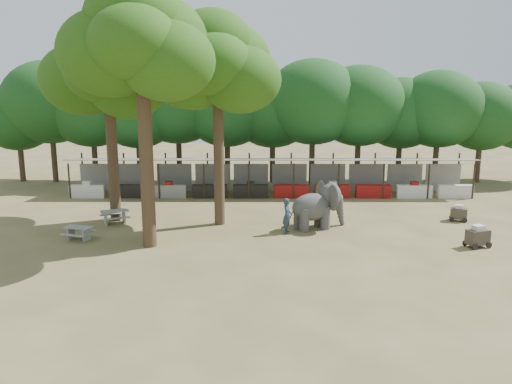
{
  "coord_description": "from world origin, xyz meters",
  "views": [
    {
      "loc": [
        -0.91,
        -20.57,
        7.17
      ],
      "look_at": [
        -1.0,
        5.0,
        2.0
      ],
      "focal_mm": 35.0,
      "sensor_mm": 36.0,
      "label": 1
    }
  ],
  "objects_px": {
    "yard_tree_left": "(106,72)",
    "yard_tree_back": "(215,65)",
    "handler": "(287,216)",
    "picnic_table_near": "(79,231)",
    "yard_tree_center": "(139,44)",
    "cart_front": "(478,236)",
    "picnic_table_far": "(115,215)",
    "elephant": "(318,206)",
    "cart_back": "(459,213)"
  },
  "relations": [
    {
      "from": "elephant",
      "to": "picnic_table_near",
      "type": "height_order",
      "value": "elephant"
    },
    {
      "from": "picnic_table_near",
      "to": "picnic_table_far",
      "type": "height_order",
      "value": "picnic_table_far"
    },
    {
      "from": "yard_tree_center",
      "to": "cart_front",
      "type": "relative_size",
      "value": 9.56
    },
    {
      "from": "yard_tree_left",
      "to": "picnic_table_far",
      "type": "bearing_deg",
      "value": -73.21
    },
    {
      "from": "picnic_table_near",
      "to": "cart_front",
      "type": "distance_m",
      "value": 19.11
    },
    {
      "from": "yard_tree_left",
      "to": "handler",
      "type": "relative_size",
      "value": 6.03
    },
    {
      "from": "picnic_table_far",
      "to": "handler",
      "type": "bearing_deg",
      "value": -35.6
    },
    {
      "from": "cart_front",
      "to": "cart_back",
      "type": "bearing_deg",
      "value": 59.79
    },
    {
      "from": "cart_front",
      "to": "cart_back",
      "type": "height_order",
      "value": "cart_front"
    },
    {
      "from": "yard_tree_left",
      "to": "elephant",
      "type": "height_order",
      "value": "yard_tree_left"
    },
    {
      "from": "picnic_table_near",
      "to": "yard_tree_back",
      "type": "bearing_deg",
      "value": 43.81
    },
    {
      "from": "yard_tree_center",
      "to": "picnic_table_far",
      "type": "distance_m",
      "value": 9.93
    },
    {
      "from": "yard_tree_left",
      "to": "yard_tree_center",
      "type": "height_order",
      "value": "yard_tree_center"
    },
    {
      "from": "yard_tree_back",
      "to": "picnic_table_near",
      "type": "height_order",
      "value": "yard_tree_back"
    },
    {
      "from": "yard_tree_center",
      "to": "picnic_table_near",
      "type": "relative_size",
      "value": 7.39
    },
    {
      "from": "elephant",
      "to": "picnic_table_far",
      "type": "bearing_deg",
      "value": 154.31
    },
    {
      "from": "cart_front",
      "to": "yard_tree_center",
      "type": "bearing_deg",
      "value": 160.51
    },
    {
      "from": "handler",
      "to": "picnic_table_near",
      "type": "bearing_deg",
      "value": 106.0
    },
    {
      "from": "yard_tree_back",
      "to": "handler",
      "type": "height_order",
      "value": "yard_tree_back"
    },
    {
      "from": "handler",
      "to": "cart_front",
      "type": "relative_size",
      "value": 1.45
    },
    {
      "from": "yard_tree_back",
      "to": "picnic_table_far",
      "type": "bearing_deg",
      "value": -179.0
    },
    {
      "from": "yard_tree_center",
      "to": "picnic_table_near",
      "type": "xyz_separation_m",
      "value": [
        -3.57,
        0.78,
        -8.77
      ]
    },
    {
      "from": "yard_tree_left",
      "to": "picnic_table_far",
      "type": "xyz_separation_m",
      "value": [
        0.33,
        -1.1,
        -7.72
      ]
    },
    {
      "from": "yard_tree_back",
      "to": "elephant",
      "type": "relative_size",
      "value": 3.48
    },
    {
      "from": "elephant",
      "to": "cart_front",
      "type": "distance_m",
      "value": 7.85
    },
    {
      "from": "elephant",
      "to": "cart_back",
      "type": "height_order",
      "value": "elephant"
    },
    {
      "from": "picnic_table_near",
      "to": "cart_back",
      "type": "distance_m",
      "value": 20.44
    },
    {
      "from": "yard_tree_left",
      "to": "yard_tree_center",
      "type": "xyz_separation_m",
      "value": [
        3.0,
        -5.0,
        1.01
      ]
    },
    {
      "from": "yard_tree_center",
      "to": "picnic_table_near",
      "type": "bearing_deg",
      "value": 167.66
    },
    {
      "from": "yard_tree_center",
      "to": "handler",
      "type": "bearing_deg",
      "value": 16.95
    },
    {
      "from": "cart_front",
      "to": "picnic_table_far",
      "type": "bearing_deg",
      "value": 148.62
    },
    {
      "from": "handler",
      "to": "cart_back",
      "type": "distance_m",
      "value": 10.11
    },
    {
      "from": "yard_tree_left",
      "to": "yard_tree_back",
      "type": "height_order",
      "value": "yard_tree_back"
    },
    {
      "from": "yard_tree_center",
      "to": "yard_tree_left",
      "type": "bearing_deg",
      "value": 120.96
    },
    {
      "from": "elephant",
      "to": "yard_tree_center",
      "type": "bearing_deg",
      "value": 178.52
    },
    {
      "from": "handler",
      "to": "cart_front",
      "type": "height_order",
      "value": "handler"
    },
    {
      "from": "elephant",
      "to": "yard_tree_back",
      "type": "bearing_deg",
      "value": 148.67
    },
    {
      "from": "picnic_table_far",
      "to": "yard_tree_center",
      "type": "bearing_deg",
      "value": -80.09
    },
    {
      "from": "yard_tree_back",
      "to": "elephant",
      "type": "height_order",
      "value": "yard_tree_back"
    },
    {
      "from": "yard_tree_left",
      "to": "picnic_table_near",
      "type": "relative_size",
      "value": 6.77
    },
    {
      "from": "yard_tree_center",
      "to": "elephant",
      "type": "height_order",
      "value": "yard_tree_center"
    },
    {
      "from": "yard_tree_center",
      "to": "yard_tree_back",
      "type": "relative_size",
      "value": 1.06
    },
    {
      "from": "cart_back",
      "to": "cart_front",
      "type": "bearing_deg",
      "value": -81.93
    },
    {
      "from": "handler",
      "to": "cart_back",
      "type": "xyz_separation_m",
      "value": [
        9.8,
        2.44,
        -0.45
      ]
    },
    {
      "from": "yard_tree_center",
      "to": "yard_tree_back",
      "type": "bearing_deg",
      "value": 53.14
    },
    {
      "from": "picnic_table_near",
      "to": "cart_front",
      "type": "relative_size",
      "value": 1.29
    },
    {
      "from": "picnic_table_near",
      "to": "cart_back",
      "type": "bearing_deg",
      "value": 28.16
    },
    {
      "from": "handler",
      "to": "cart_front",
      "type": "xyz_separation_m",
      "value": [
        8.78,
        -2.37,
        -0.39
      ]
    },
    {
      "from": "yard_tree_left",
      "to": "picnic_table_far",
      "type": "relative_size",
      "value": 5.84
    },
    {
      "from": "handler",
      "to": "picnic_table_near",
      "type": "xyz_separation_m",
      "value": [
        -10.3,
        -1.27,
        -0.48
      ]
    }
  ]
}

